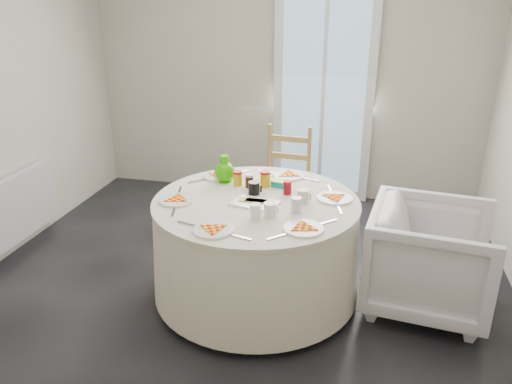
% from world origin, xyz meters
% --- Properties ---
extents(floor, '(4.00, 4.00, 0.00)m').
position_xyz_m(floor, '(0.00, 0.00, 0.00)').
color(floor, black).
rests_on(floor, ground).
extents(wall_back, '(4.00, 0.02, 2.60)m').
position_xyz_m(wall_back, '(0.00, 2.00, 1.30)').
color(wall_back, '#BCB5A3').
rests_on(wall_back, floor).
extents(glass_door, '(1.00, 0.08, 2.10)m').
position_xyz_m(glass_door, '(0.40, 1.95, 1.05)').
color(glass_door, silver).
rests_on(glass_door, floor).
extents(radiator, '(0.07, 1.00, 0.55)m').
position_xyz_m(radiator, '(-1.94, 0.20, 0.38)').
color(radiator, silver).
rests_on(radiator, floor).
extents(table, '(1.44, 1.44, 0.73)m').
position_xyz_m(table, '(0.15, -0.03, 0.38)').
color(table, white).
rests_on(table, floor).
extents(wooden_chair, '(0.46, 0.45, 0.95)m').
position_xyz_m(wooden_chair, '(0.16, 1.06, 0.47)').
color(wooden_chair, tan).
rests_on(wooden_chair, floor).
extents(armchair, '(0.84, 0.88, 0.81)m').
position_xyz_m(armchair, '(1.33, 0.09, 0.39)').
color(armchair, silver).
rests_on(armchair, floor).
extents(place_settings, '(1.61, 1.61, 0.02)m').
position_xyz_m(place_settings, '(0.15, -0.03, 0.77)').
color(place_settings, silver).
rests_on(place_settings, table).
extents(jar_cluster, '(0.43, 0.22, 0.13)m').
position_xyz_m(jar_cluster, '(0.14, 0.17, 0.82)').
color(jar_cluster, olive).
rests_on(jar_cluster, table).
extents(butter_tub, '(0.14, 0.11, 0.05)m').
position_xyz_m(butter_tub, '(0.27, 0.26, 0.79)').
color(butter_tub, '#04A195').
rests_on(butter_tub, table).
extents(green_pitcher, '(0.16, 0.16, 0.20)m').
position_xyz_m(green_pitcher, '(-0.15, 0.27, 0.87)').
color(green_pitcher, '#2FB202').
rests_on(green_pitcher, table).
extents(cheese_platter, '(0.33, 0.25, 0.04)m').
position_xyz_m(cheese_platter, '(0.16, -0.10, 0.77)').
color(cheese_platter, silver).
rests_on(cheese_platter, table).
extents(mugs_glasses, '(0.76, 0.76, 0.11)m').
position_xyz_m(mugs_glasses, '(0.29, -0.04, 0.81)').
color(mugs_glasses, '#A7A7A7').
rests_on(mugs_glasses, table).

